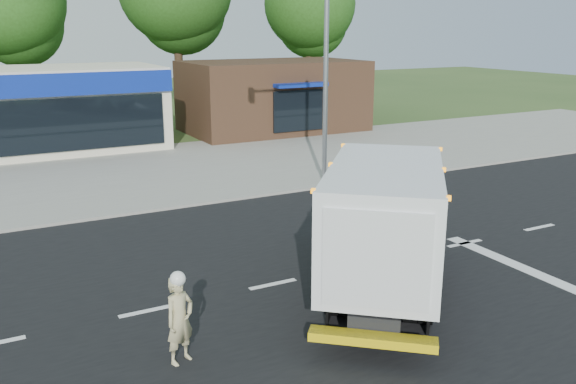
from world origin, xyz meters
name	(u,v)px	position (x,y,z in m)	size (l,w,h in m)	color
ground	(377,263)	(0.00, 0.00, 0.00)	(120.00, 120.00, 0.00)	#385123
road_asphalt	(377,262)	(0.00, 0.00, 0.00)	(60.00, 14.00, 0.02)	black
sidewalk	(247,188)	(0.00, 8.20, 0.06)	(60.00, 2.40, 0.12)	gray
parking_apron	(194,161)	(0.00, 14.00, 0.01)	(60.00, 9.00, 0.02)	gray
lane_markings	(454,270)	(1.35, -1.35, 0.02)	(55.20, 7.00, 0.01)	silver
ems_box_truck	(386,215)	(-0.89, -1.43, 1.80)	(6.16, 6.79, 3.12)	black
emergency_worker	(180,318)	(-5.98, -2.28, 0.86)	(0.71, 0.60, 1.75)	tan
brown_storefront	(273,96)	(7.00, 19.98, 2.00)	(10.00, 6.70, 4.00)	#382316
traffic_signal_pole	(311,54)	(2.35, 7.60, 4.92)	(3.51, 0.25, 8.00)	gray
background_trees	(99,2)	(-0.85, 28.16, 7.38)	(36.77, 7.39, 12.10)	#332114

